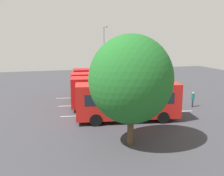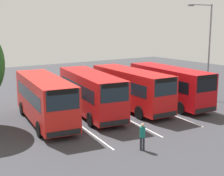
% 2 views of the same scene
% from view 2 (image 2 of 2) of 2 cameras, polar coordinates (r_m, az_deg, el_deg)
% --- Properties ---
extents(ground_plane, '(66.23, 66.23, 0.00)m').
position_cam_2_polar(ground_plane, '(27.16, 0.63, -4.36)').
color(ground_plane, '#38383D').
extents(bus_far_left, '(9.42, 3.68, 3.38)m').
position_cam_2_polar(bus_far_left, '(24.64, -11.59, -1.76)').
color(bus_far_left, red).
rests_on(bus_far_left, ground).
extents(bus_center_left, '(9.43, 3.86, 3.38)m').
position_cam_2_polar(bus_center_left, '(26.29, -3.69, -0.74)').
color(bus_center_left, red).
rests_on(bus_center_left, ground).
extents(bus_center_right, '(9.30, 2.93, 3.38)m').
position_cam_2_polar(bus_center_right, '(28.02, 3.32, 0.02)').
color(bus_center_right, red).
rests_on(bus_center_right, ground).
extents(bus_far_right, '(9.34, 3.13, 3.38)m').
position_cam_2_polar(bus_far_right, '(29.86, 9.90, 0.57)').
color(bus_far_right, '#B70C11').
rests_on(bus_far_right, ground).
extents(pedestrian, '(0.45, 0.45, 1.64)m').
position_cam_2_polar(pedestrian, '(19.27, 5.30, -8.02)').
color(pedestrian, '#232833').
rests_on(pedestrian, ground).
extents(street_lamp, '(0.42, 2.88, 8.99)m').
position_cam_2_polar(street_lamp, '(32.27, 16.20, 6.98)').
color(street_lamp, gray).
rests_on(street_lamp, ground).
extents(lane_stripe_outer_left, '(13.12, 1.67, 0.01)m').
position_cam_2_polar(lane_stripe_outer_left, '(25.26, -6.62, -5.64)').
color(lane_stripe_outer_left, silver).
rests_on(lane_stripe_outer_left, ground).
extents(lane_stripe_inner_left, '(13.12, 1.67, 0.01)m').
position_cam_2_polar(lane_stripe_inner_left, '(27.16, 0.63, -4.35)').
color(lane_stripe_inner_left, silver).
rests_on(lane_stripe_inner_left, ground).
extents(lane_stripe_inner_right, '(13.12, 1.67, 0.01)m').
position_cam_2_polar(lane_stripe_inner_right, '(29.45, 6.83, -3.19)').
color(lane_stripe_inner_right, silver).
rests_on(lane_stripe_inner_right, ground).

